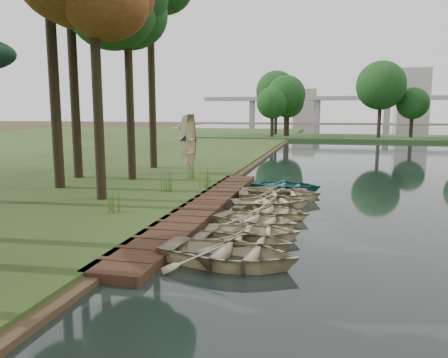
% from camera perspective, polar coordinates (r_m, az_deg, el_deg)
% --- Properties ---
extents(ground, '(300.00, 300.00, 0.00)m').
position_cam_1_polar(ground, '(17.49, 2.31, -4.48)').
color(ground, '#3D2F1D').
extents(boardwalk, '(1.60, 16.00, 0.30)m').
position_cam_1_polar(boardwalk, '(17.82, -2.75, -3.74)').
color(boardwalk, '#362115').
rests_on(boardwalk, ground).
extents(peninsula, '(50.00, 14.00, 0.45)m').
position_cam_1_polar(peninsula, '(66.99, 17.43, 5.14)').
color(peninsula, '#29471F').
rests_on(peninsula, ground).
extents(far_trees, '(45.60, 5.60, 8.80)m').
position_cam_1_polar(far_trees, '(66.77, 14.78, 10.57)').
color(far_trees, black).
rests_on(far_trees, peninsula).
extents(bridge, '(95.90, 4.00, 8.60)m').
position_cam_1_polar(bridge, '(137.05, 17.35, 9.67)').
color(bridge, '#A5A5A0').
rests_on(bridge, ground).
extents(building_a, '(10.00, 8.00, 18.00)m').
position_cam_1_polar(building_a, '(159.06, 23.35, 9.87)').
color(building_a, '#A5A5A0').
rests_on(building_a, ground).
extents(building_b, '(8.00, 8.00, 12.00)m').
position_cam_1_polar(building_b, '(161.93, 10.53, 9.34)').
color(building_b, '#A5A5A0').
rests_on(building_b, ground).
extents(rowboat_0, '(4.10, 3.17, 0.78)m').
position_cam_1_polar(rowboat_0, '(11.53, 0.60, -9.24)').
color(rowboat_0, tan).
rests_on(rowboat_0, water).
extents(rowboat_1, '(3.19, 2.43, 0.62)m').
position_cam_1_polar(rowboat_1, '(12.87, 2.50, -7.71)').
color(rowboat_1, tan).
rests_on(rowboat_1, water).
extents(rowboat_2, '(3.14, 2.34, 0.62)m').
position_cam_1_polar(rowboat_2, '(13.82, 3.73, -6.54)').
color(rowboat_2, tan).
rests_on(rowboat_2, water).
extents(rowboat_3, '(3.56, 2.97, 0.63)m').
position_cam_1_polar(rowboat_3, '(15.24, 4.16, -5.07)').
color(rowboat_3, tan).
rests_on(rowboat_3, water).
extents(rowboat_4, '(3.48, 2.89, 0.62)m').
position_cam_1_polar(rowboat_4, '(16.66, 6.16, -3.92)').
color(rowboat_4, tan).
rests_on(rowboat_4, water).
extents(rowboat_5, '(4.06, 3.54, 0.70)m').
position_cam_1_polar(rowboat_5, '(18.14, 6.32, -2.75)').
color(rowboat_5, tan).
rests_on(rowboat_5, water).
extents(rowboat_6, '(4.18, 3.35, 0.77)m').
position_cam_1_polar(rowboat_6, '(19.66, 7.31, -1.77)').
color(rowboat_6, tan).
rests_on(rowboat_6, water).
extents(rowboat_7, '(3.66, 3.00, 0.66)m').
position_cam_1_polar(rowboat_7, '(20.80, 6.60, -1.33)').
color(rowboat_7, tan).
rests_on(rowboat_7, water).
extents(rowboat_8, '(3.84, 3.00, 0.73)m').
position_cam_1_polar(rowboat_8, '(22.12, 8.05, -0.66)').
color(rowboat_8, '#2A7472').
rests_on(rowboat_8, water).
extents(stored_rowboat, '(3.80, 2.88, 0.74)m').
position_cam_1_polar(stored_rowboat, '(26.74, -4.46, 1.58)').
color(stored_rowboat, tan).
rests_on(stored_rowboat, bank).
extents(tree_4, '(4.51, 4.51, 11.52)m').
position_cam_1_polar(tree_4, '(25.18, -12.61, 21.85)').
color(tree_4, black).
rests_on(tree_4, bank).
extents(reeds_0, '(0.60, 0.60, 0.93)m').
position_cam_1_polar(reeds_0, '(16.73, -14.38, -2.67)').
color(reeds_0, '#3F661E').
rests_on(reeds_0, bank).
extents(reeds_1, '(0.60, 0.60, 0.98)m').
position_cam_1_polar(reeds_1, '(21.55, -2.55, 0.18)').
color(reeds_1, '#3F661E').
rests_on(reeds_1, bank).
extents(reeds_2, '(0.60, 0.60, 1.13)m').
position_cam_1_polar(reeds_2, '(20.60, -7.74, -0.07)').
color(reeds_2, '#3F661E').
rests_on(reeds_2, bank).
extents(reeds_3, '(0.60, 0.60, 0.94)m').
position_cam_1_polar(reeds_3, '(24.64, -4.32, 1.20)').
color(reeds_3, '#3F661E').
rests_on(reeds_3, bank).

